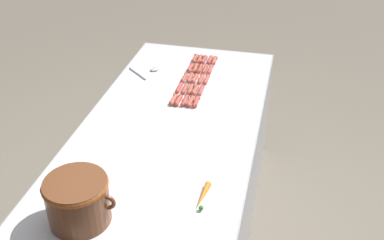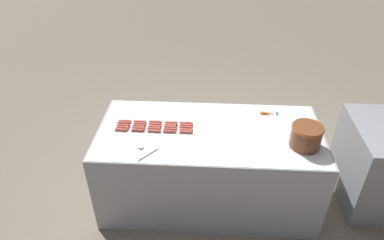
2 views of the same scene
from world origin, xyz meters
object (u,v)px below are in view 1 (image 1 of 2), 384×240
(serving_spoon, at_px, (149,71))
(hot_dog_7, at_px, (201,79))
(carrot, at_px, (203,196))
(hot_dog_24, at_px, (173,100))
(hot_dog_3, at_px, (201,90))
(hot_dog_13, at_px, (190,89))
(hot_dog_12, at_px, (195,79))
(hot_dog_5, at_px, (210,60))
(hot_dog_23, at_px, (179,88))
(hot_dog_22, at_px, (184,78))
(hot_dog_0, at_px, (214,61))
(bean_pot, at_px, (78,199))
(hot_dog_21, at_px, (190,68))
(hot_dog_16, at_px, (195,68))
(hot_dog_11, at_px, (200,69))
(hot_dog_15, at_px, (200,59))
(hot_dog_19, at_px, (178,100))
(hot_dog_6, at_px, (205,69))
(hot_dog_14, at_px, (185,101))
(hot_dog_4, at_px, (196,102))
(hot_dog_8, at_px, (195,90))
(hot_dog_2, at_px, (206,79))
(hot_dog_10, at_px, (204,60))
(hot_dog_1, at_px, (210,70))
(hot_dog_18, at_px, (185,89))
(hot_dog_20, at_px, (195,58))
(hot_dog_17, at_px, (190,78))

(serving_spoon, bearing_deg, hot_dog_7, 171.80)
(hot_dog_7, relative_size, carrot, 0.72)
(hot_dog_24, height_order, carrot, carrot)
(hot_dog_3, bearing_deg, hot_dog_7, -77.87)
(hot_dog_13, relative_size, hot_dog_24, 1.00)
(hot_dog_12, relative_size, serving_spoon, 0.57)
(hot_dog_5, bearing_deg, hot_dog_3, 94.01)
(hot_dog_3, bearing_deg, hot_dog_23, -0.93)
(hot_dog_22, bearing_deg, carrot, 108.01)
(hot_dog_0, bearing_deg, bean_pot, 80.77)
(hot_dog_21, bearing_deg, hot_dog_16, 179.12)
(hot_dog_11, xyz_separation_m, hot_dog_15, (0.04, -0.15, 0.00))
(hot_dog_15, height_order, hot_dog_19, same)
(hot_dog_22, distance_m, carrot, 1.20)
(hot_dog_6, relative_size, hot_dog_15, 1.00)
(bean_pot, relative_size, carrot, 1.93)
(hot_dog_23, xyz_separation_m, serving_spoon, (0.27, -0.21, -0.01))
(hot_dog_13, relative_size, hot_dog_14, 1.00)
(hot_dog_0, height_order, hot_dog_12, same)
(hot_dog_4, relative_size, hot_dog_16, 1.00)
(hot_dog_12, xyz_separation_m, hot_dog_23, (0.07, 0.15, 0.00))
(hot_dog_5, height_order, hot_dog_22, same)
(hot_dog_0, xyz_separation_m, carrot, (-0.22, 1.45, 0.00))
(hot_dog_4, relative_size, hot_dog_22, 1.00)
(hot_dog_6, relative_size, hot_dog_8, 1.00)
(hot_dog_2, xyz_separation_m, hot_dog_19, (0.12, 0.31, 0.00))
(hot_dog_7, height_order, hot_dog_16, same)
(hot_dog_11, distance_m, bean_pot, 1.57)
(hot_dog_10, distance_m, hot_dog_11, 0.15)
(hot_dog_10, bearing_deg, hot_dog_1, 116.56)
(hot_dog_0, bearing_deg, hot_dog_7, 83.74)
(hot_dog_11, relative_size, hot_dog_16, 1.00)
(hot_dog_18, relative_size, bean_pot, 0.37)
(carrot, bearing_deg, serving_spoon, -61.80)
(hot_dog_1, height_order, hot_dog_7, same)
(hot_dog_2, bearing_deg, hot_dog_24, 64.73)
(hot_dog_2, height_order, hot_dog_10, same)
(hot_dog_13, bearing_deg, hot_dog_18, 3.85)
(hot_dog_2, bearing_deg, hot_dog_20, -64.12)
(hot_dog_21, xyz_separation_m, bean_pot, (0.13, 1.55, 0.11))
(hot_dog_19, distance_m, hot_dog_22, 0.31)
(hot_dog_14, bearing_deg, carrot, 109.23)
(hot_dog_16, xyz_separation_m, carrot, (-0.33, 1.30, 0.00))
(hot_dog_20, bearing_deg, hot_dog_10, 173.58)
(hot_dog_19, distance_m, serving_spoon, 0.48)
(hot_dog_16, distance_m, hot_dog_17, 0.15)
(hot_dog_3, xyz_separation_m, hot_dog_18, (0.11, 0.00, 0.00))
(hot_dog_11, xyz_separation_m, hot_dog_14, (-0.00, 0.46, 0.00))
(hot_dog_0, height_order, hot_dog_6, same)
(hot_dog_12, relative_size, hot_dog_20, 1.00)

